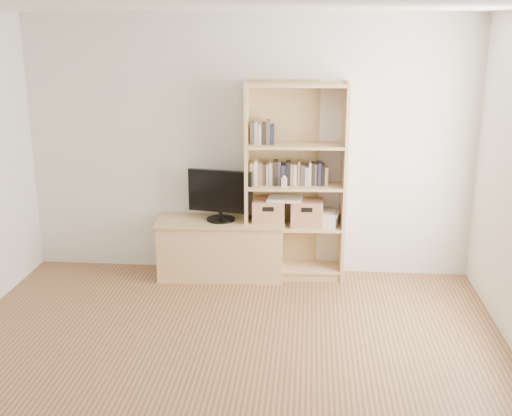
# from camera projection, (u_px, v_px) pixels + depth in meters

# --- Properties ---
(floor) EXTENTS (4.50, 5.00, 0.01)m
(floor) POSITION_uv_depth(u_px,v_px,m) (214.00, 401.00, 4.40)
(floor) COLOR brown
(floor) RESTS_ON ground
(back_wall) EXTENTS (4.50, 0.02, 2.60)m
(back_wall) POSITION_uv_depth(u_px,v_px,m) (248.00, 147.00, 6.43)
(back_wall) COLOR white
(back_wall) RESTS_ON floor
(ceiling) EXTENTS (4.50, 5.00, 0.01)m
(ceiling) POSITION_uv_depth(u_px,v_px,m) (205.00, 5.00, 3.68)
(ceiling) COLOR white
(ceiling) RESTS_ON back_wall
(tv_stand) EXTENTS (1.27, 0.53, 0.57)m
(tv_stand) POSITION_uv_depth(u_px,v_px,m) (221.00, 249.00, 6.51)
(tv_stand) COLOR tan
(tv_stand) RESTS_ON floor
(bookshelf) EXTENTS (1.00, 0.40, 1.97)m
(bookshelf) POSITION_uv_depth(u_px,v_px,m) (295.00, 183.00, 6.31)
(bookshelf) COLOR tan
(bookshelf) RESTS_ON floor
(television) EXTENTS (0.65, 0.17, 0.51)m
(television) POSITION_uv_depth(u_px,v_px,m) (220.00, 195.00, 6.35)
(television) COLOR black
(television) RESTS_ON tv_stand
(books_row_mid) EXTENTS (0.87, 0.24, 0.23)m
(books_row_mid) POSITION_uv_depth(u_px,v_px,m) (295.00, 173.00, 6.31)
(books_row_mid) COLOR #947451
(books_row_mid) RESTS_ON bookshelf
(books_row_upper) EXTENTS (0.35, 0.15, 0.18)m
(books_row_upper) POSITION_uv_depth(u_px,v_px,m) (273.00, 134.00, 6.21)
(books_row_upper) COLOR #947451
(books_row_upper) RESTS_ON bookshelf
(baby_monitor) EXTENTS (0.06, 0.04, 0.10)m
(baby_monitor) POSITION_uv_depth(u_px,v_px,m) (284.00, 183.00, 6.20)
(baby_monitor) COLOR white
(baby_monitor) RESTS_ON bookshelf
(basket_left) EXTENTS (0.33, 0.28, 0.26)m
(basket_left) POSITION_uv_depth(u_px,v_px,m) (268.00, 212.00, 6.40)
(basket_left) COLOR #946642
(basket_left) RESTS_ON bookshelf
(basket_right) EXTENTS (0.32, 0.26, 0.26)m
(basket_right) POSITION_uv_depth(u_px,v_px,m) (307.00, 213.00, 6.39)
(basket_right) COLOR #946642
(basket_right) RESTS_ON bookshelf
(laptop) EXTENTS (0.35, 0.26, 0.03)m
(laptop) POSITION_uv_depth(u_px,v_px,m) (285.00, 199.00, 6.35)
(laptop) COLOR white
(laptop) RESTS_ON basket_left
(magazine_stack) EXTENTS (0.23, 0.29, 0.12)m
(magazine_stack) POSITION_uv_depth(u_px,v_px,m) (328.00, 220.00, 6.40)
(magazine_stack) COLOR silver
(magazine_stack) RESTS_ON bookshelf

